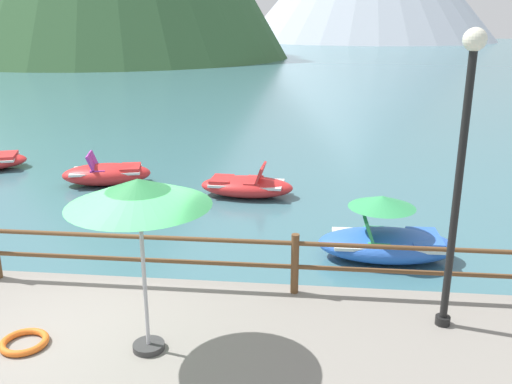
% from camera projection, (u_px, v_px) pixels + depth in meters
% --- Properties ---
extents(ground_plane, '(200.00, 200.00, 0.00)m').
position_uv_depth(ground_plane, '(284.00, 76.00, 45.24)').
color(ground_plane, '#3D6B75').
extents(dock_railing, '(23.92, 0.12, 0.95)m').
position_uv_depth(dock_railing, '(140.00, 251.00, 8.46)').
color(dock_railing, brown).
rests_on(dock_railing, promenade_dock).
extents(lamp_post, '(0.28, 0.28, 3.89)m').
position_uv_depth(lamp_post, '(461.00, 156.00, 6.81)').
color(lamp_post, black).
rests_on(lamp_post, promenade_dock).
extents(beach_umbrella, '(1.70, 1.70, 2.24)m').
position_uv_depth(beach_umbrella, '(139.00, 195.00, 6.33)').
color(beach_umbrella, '#B2B2B7').
rests_on(beach_umbrella, promenade_dock).
extents(life_ring, '(0.61, 0.61, 0.09)m').
position_uv_depth(life_ring, '(24.00, 342.00, 7.01)').
color(life_ring, orange).
rests_on(life_ring, promenade_dock).
extents(pedal_boat_0, '(2.45, 1.23, 0.85)m').
position_uv_depth(pedal_boat_0, '(246.00, 186.00, 14.21)').
color(pedal_boat_0, red).
rests_on(pedal_boat_0, ground).
extents(pedal_boat_1, '(2.60, 1.67, 0.90)m').
position_uv_depth(pedal_boat_1, '(107.00, 174.00, 15.22)').
color(pedal_boat_1, red).
rests_on(pedal_boat_1, ground).
extents(pedal_boat_2, '(2.60, 1.37, 1.26)m').
position_uv_depth(pedal_boat_2, '(386.00, 238.00, 10.43)').
color(pedal_boat_2, blue).
rests_on(pedal_boat_2, ground).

